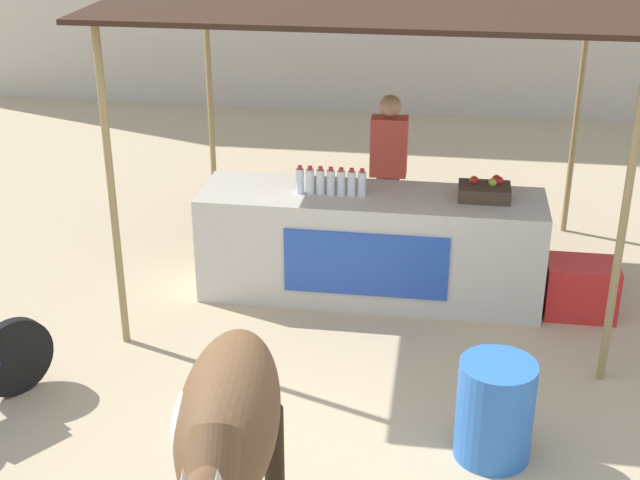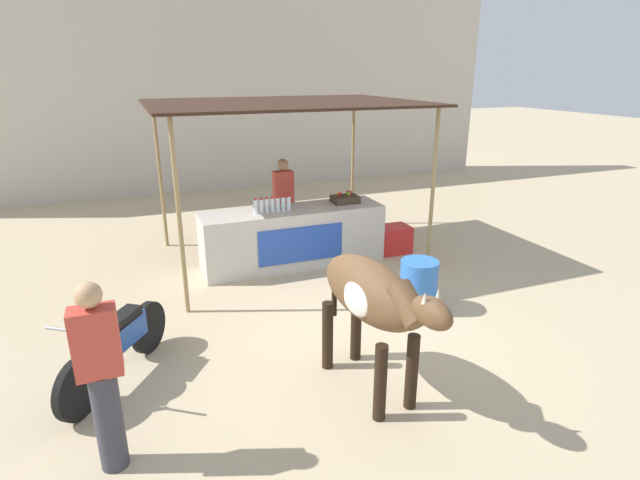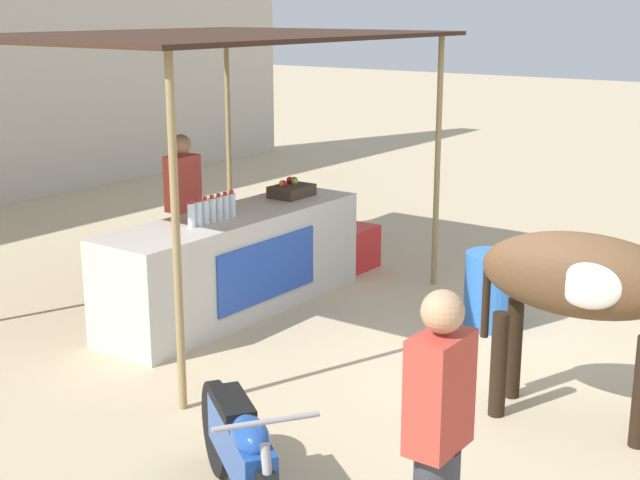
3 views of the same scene
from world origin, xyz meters
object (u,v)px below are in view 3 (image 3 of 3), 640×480
(motorcycle_parked, at_px, (242,455))
(vendor_behind_counter, at_px, (184,213))
(fruit_crate, at_px, (291,190))
(cooler_box, at_px, (350,248))
(stall_counter, at_px, (235,263))
(cow, at_px, (590,283))
(water_barrel, at_px, (492,290))
(passerby_on_street, at_px, (437,454))

(motorcycle_parked, bearing_deg, vendor_behind_counter, 48.53)
(fruit_crate, bearing_deg, cooler_box, -10.20)
(vendor_behind_counter, height_order, cooler_box, vendor_behind_counter)
(stall_counter, height_order, vendor_behind_counter, vendor_behind_counter)
(cooler_box, bearing_deg, cow, -122.54)
(water_barrel, relative_size, cow, 0.38)
(cow, xyz_separation_m, motorcycle_parked, (-2.39, 1.09, -0.61))
(passerby_on_street, bearing_deg, water_barrel, 21.64)
(passerby_on_street, bearing_deg, motorcycle_parked, 88.05)
(water_barrel, xyz_separation_m, motorcycle_parked, (-3.81, -0.28, 0.08))
(stall_counter, distance_m, cow, 3.64)
(vendor_behind_counter, height_order, passerby_on_street, same)
(vendor_behind_counter, bearing_deg, cow, -96.28)
(fruit_crate, bearing_deg, stall_counter, -176.50)
(cow, relative_size, passerby_on_street, 1.12)
(fruit_crate, height_order, vendor_behind_counter, vendor_behind_counter)
(water_barrel, xyz_separation_m, passerby_on_street, (-3.86, -1.53, 0.50))
(vendor_behind_counter, relative_size, motorcycle_parked, 1.08)
(cooler_box, relative_size, water_barrel, 0.85)
(water_barrel, bearing_deg, fruit_crate, 91.83)
(stall_counter, bearing_deg, vendor_behind_counter, 83.40)
(vendor_behind_counter, distance_m, water_barrel, 3.15)
(fruit_crate, distance_m, cooler_box, 1.19)
(stall_counter, height_order, fruit_crate, fruit_crate)
(water_barrel, bearing_deg, motorcycle_parked, -175.80)
(passerby_on_street, bearing_deg, cow, 3.67)
(passerby_on_street, bearing_deg, fruit_crate, 45.09)
(stall_counter, distance_m, motorcycle_parked, 3.73)
(vendor_behind_counter, bearing_deg, fruit_crate, -38.32)
(cooler_box, xyz_separation_m, cow, (-2.22, -3.48, 0.79))
(cow, distance_m, passerby_on_street, 2.44)
(stall_counter, distance_m, water_barrel, 2.44)
(vendor_behind_counter, xyz_separation_m, passerby_on_street, (-2.90, -4.49, 0.00))
(fruit_crate, distance_m, water_barrel, 2.37)
(motorcycle_parked, bearing_deg, water_barrel, 4.20)
(stall_counter, relative_size, cow, 1.62)
(stall_counter, height_order, passerby_on_street, passerby_on_street)
(water_barrel, relative_size, motorcycle_parked, 0.46)
(motorcycle_parked, relative_size, passerby_on_street, 0.92)
(passerby_on_street, bearing_deg, cooler_box, 38.04)
(stall_counter, bearing_deg, motorcycle_parked, -138.14)
(stall_counter, xyz_separation_m, motorcycle_parked, (-2.78, -2.49, -0.05))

